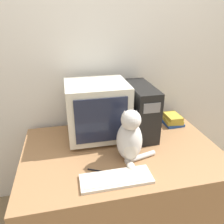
# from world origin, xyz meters

# --- Properties ---
(wall_back) EXTENTS (7.00, 0.05, 2.50)m
(wall_back) POSITION_xyz_m (0.00, 0.97, 1.25)
(wall_back) COLOR silver
(wall_back) RESTS_ON ground_plane
(desk) EXTENTS (1.41, 0.90, 0.73)m
(desk) POSITION_xyz_m (0.00, 0.45, 0.36)
(desk) COLOR #9E7047
(desk) RESTS_ON ground_plane
(crt_monitor) EXTENTS (0.45, 0.40, 0.44)m
(crt_monitor) POSITION_xyz_m (-0.14, 0.67, 0.96)
(crt_monitor) COLOR beige
(crt_monitor) RESTS_ON desk
(computer_tower) EXTENTS (0.17, 0.44, 0.40)m
(computer_tower) POSITION_xyz_m (0.20, 0.66, 0.93)
(computer_tower) COLOR black
(computer_tower) RESTS_ON desk
(keyboard) EXTENTS (0.43, 0.16, 0.02)m
(keyboard) POSITION_xyz_m (-0.11, 0.14, 0.74)
(keyboard) COLOR silver
(keyboard) RESTS_ON desk
(cat) EXTENTS (0.28, 0.26, 0.37)m
(cat) POSITION_xyz_m (0.02, 0.33, 0.89)
(cat) COLOR silver
(cat) RESTS_ON desk
(book_stack) EXTENTS (0.16, 0.19, 0.09)m
(book_stack) POSITION_xyz_m (0.54, 0.73, 0.77)
(book_stack) COLOR #234793
(book_stack) RESTS_ON desk
(pen) EXTENTS (0.14, 0.08, 0.01)m
(pen) POSITION_xyz_m (-0.20, 0.24, 0.73)
(pen) COLOR black
(pen) RESTS_ON desk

